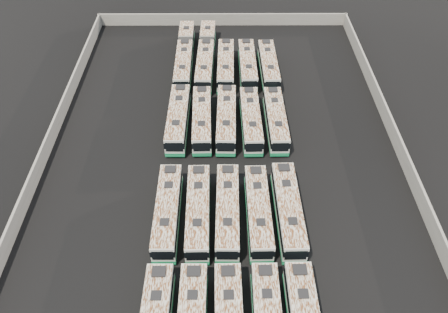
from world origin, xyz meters
The scene contains 17 objects.
ground centered at (0.00, 0.00, 0.00)m, with size 140.00×140.00×0.00m, color black.
perimeter_wall centered at (0.00, 0.00, 1.10)m, with size 45.20×73.20×2.20m.
bus_midfront_far_left centered at (-6.01, -8.47, 1.67)m, with size 2.49×11.63×3.27m.
bus_midfront_left centered at (-2.72, -8.55, 1.67)m, with size 2.64×11.64×3.27m.
bus_midfront_center centered at (0.44, -8.48, 1.67)m, with size 2.62×11.65×3.27m.
bus_midfront_right centered at (3.77, -8.53, 1.65)m, with size 2.59×11.48×3.22m.
bus_midfront_far_right centered at (6.99, -8.40, 1.71)m, with size 2.71×11.90×3.34m.
bus_midback_far_left centered at (-5.99, 7.17, 1.72)m, with size 2.64×11.95×3.36m.
bus_midback_left centered at (-2.82, 7.05, 1.66)m, with size 2.74×11.59×3.25m.
bus_midback_center centered at (0.45, 7.12, 1.70)m, with size 2.77×11.86×3.33m.
bus_midback_right centered at (3.71, 6.91, 1.65)m, with size 2.67×11.50×3.23m.
bus_midback_far_right centered at (7.02, 6.96, 1.64)m, with size 2.58×11.44×3.21m.
bus_back_far_left centered at (-6.08, 23.18, 1.65)m, with size 2.53×17.81×3.23m.
bus_back_left centered at (-2.70, 23.10, 1.67)m, with size 2.92×18.08×3.27m.
bus_back_center centered at (0.45, 20.04, 1.69)m, with size 2.70×11.75×3.30m.
bus_back_right centered at (3.83, 20.20, 1.66)m, with size 2.58×11.53×3.24m.
bus_back_far_right centered at (7.07, 20.03, 1.65)m, with size 2.65×11.49×3.22m.
Camera 1 is at (-0.05, -38.00, 38.76)m, focal length 35.00 mm.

